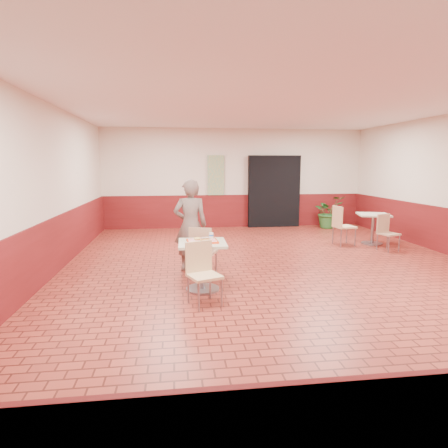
{
  "coord_description": "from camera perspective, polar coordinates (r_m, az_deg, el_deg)",
  "views": [
    {
      "loc": [
        -1.83,
        -6.42,
        1.93
      ],
      "look_at": [
        -1.04,
        -0.33,
        0.95
      ],
      "focal_mm": 30.0,
      "sensor_mm": 36.0,
      "label": 1
    }
  ],
  "objects": [
    {
      "name": "chair_second_front",
      "position": [
        9.21,
        23.51,
        -0.9
      ],
      "size": [
        0.47,
        0.47,
        0.82
      ],
      "rotation": [
        0.0,
        0.0,
        0.31
      ],
      "color": "tan",
      "rests_on": "ground"
    },
    {
      "name": "serving_tray",
      "position": [
        5.72,
        -3.33,
        -2.62
      ],
      "size": [
        0.46,
        0.36,
        0.03
      ],
      "rotation": [
        0.0,
        0.0,
        0.06
      ],
      "color": "red",
      "rests_on": "main_table"
    },
    {
      "name": "second_table",
      "position": [
        9.81,
        21.75,
        0.04
      ],
      "size": [
        0.7,
        0.7,
        0.74
      ],
      "rotation": [
        0.0,
        0.0,
        -0.26
      ],
      "color": "beige",
      "rests_on": "ground"
    },
    {
      "name": "promo_poster",
      "position": [
        11.43,
        -1.24,
        7.42
      ],
      "size": [
        0.5,
        0.03,
        1.2
      ],
      "primitive_type": "cube",
      "color": "gray",
      "rests_on": "wainscot_band"
    },
    {
      "name": "potted_plant",
      "position": [
        11.85,
        15.63,
        1.78
      ],
      "size": [
        1.08,
        1.0,
        0.99
      ],
      "primitive_type": "imported",
      "rotation": [
        0.0,
        0.0,
        0.3
      ],
      "color": "#276026",
      "rests_on": "ground"
    },
    {
      "name": "ring_donut",
      "position": [
        5.75,
        -4.09,
        -2.24
      ],
      "size": [
        0.11,
        0.11,
        0.04
      ],
      "primitive_type": "torus",
      "rotation": [
        0.0,
        0.0,
        -0.02
      ],
      "color": "gold",
      "rests_on": "serving_tray"
    },
    {
      "name": "room_shell",
      "position": [
        6.69,
        8.53,
        5.28
      ],
      "size": [
        8.01,
        10.01,
        3.01
      ],
      "color": "maroon",
      "rests_on": "ground"
    },
    {
      "name": "chair_second_left",
      "position": [
        9.39,
        17.48,
        0.07
      ],
      "size": [
        0.48,
        0.48,
        0.95
      ],
      "rotation": [
        0.0,
        0.0,
        1.67
      ],
      "color": "#E5C289",
      "rests_on": "ground"
    },
    {
      "name": "customer",
      "position": [
        6.8,
        -5.13,
        -0.23
      ],
      "size": [
        0.62,
        0.41,
        1.67
      ],
      "primitive_type": "imported",
      "rotation": [
        0.0,
        0.0,
        3.17
      ],
      "color": "#6C5B53",
      "rests_on": "ground"
    },
    {
      "name": "main_table",
      "position": [
        5.78,
        -3.31,
        -5.16
      ],
      "size": [
        0.72,
        0.72,
        0.76
      ],
      "rotation": [
        0.0,
        0.0,
        -0.02
      ],
      "color": "beige",
      "rests_on": "ground"
    },
    {
      "name": "chair_main_front",
      "position": [
        5.24,
        -3.34,
        -6.95
      ],
      "size": [
        0.52,
        0.52,
        0.87
      ],
      "rotation": [
        0.0,
        0.0,
        0.37
      ],
      "color": "#E3BE88",
      "rests_on": "ground"
    },
    {
      "name": "wainscot_band",
      "position": [
        6.82,
        8.33,
        -3.13
      ],
      "size": [
        8.0,
        10.0,
        1.0
      ],
      "color": "#5D1113",
      "rests_on": "ground"
    },
    {
      "name": "chair_main_back",
      "position": [
        6.47,
        -3.31,
        -3.8
      ],
      "size": [
        0.53,
        0.53,
        0.88
      ],
      "rotation": [
        0.0,
        0.0,
        2.75
      ],
      "color": "tan",
      "rests_on": "ground"
    },
    {
      "name": "long_john_donut",
      "position": [
        5.67,
        -2.9,
        -2.33
      ],
      "size": [
        0.17,
        0.13,
        0.05
      ],
      "rotation": [
        0.0,
        0.0,
        0.35
      ],
      "color": "#C8873A",
      "rests_on": "serving_tray"
    },
    {
      "name": "paper_cup",
      "position": [
        5.85,
        -1.95,
        -1.75
      ],
      "size": [
        0.07,
        0.07,
        0.09
      ],
      "rotation": [
        0.0,
        0.0,
        0.32
      ],
      "color": "silver",
      "rests_on": "serving_tray"
    },
    {
      "name": "corridor_doorway",
      "position": [
        11.72,
        7.62,
        4.94
      ],
      "size": [
        1.6,
        0.22,
        2.2
      ],
      "primitive_type": "cube",
      "color": "black",
      "rests_on": "ground"
    }
  ]
}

